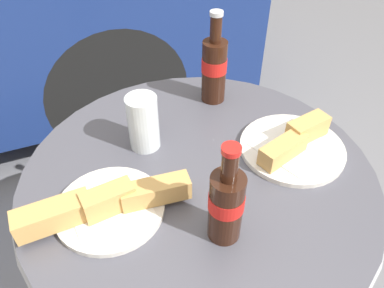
{
  "coord_description": "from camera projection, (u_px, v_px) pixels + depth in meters",
  "views": [
    {
      "loc": [
        -0.23,
        -0.53,
        1.36
      ],
      "look_at": [
        0.0,
        0.04,
        0.81
      ],
      "focal_mm": 35.0,
      "sensor_mm": 36.0,
      "label": 1
    }
  ],
  "objects": [
    {
      "name": "bistro_table",
      "position": [
        198.0,
        220.0,
        0.96
      ],
      "size": [
        0.8,
        0.8,
        0.76
      ],
      "color": "#B7B7BC",
      "rests_on": "ground_plane"
    },
    {
      "name": "drinking_glass",
      "position": [
        143.0,
        125.0,
        0.86
      ],
      "size": [
        0.07,
        0.07,
        0.14
      ],
      "color": "silver",
      "rests_on": "bistro_table"
    },
    {
      "name": "lunch_plate_near",
      "position": [
        293.0,
        144.0,
        0.88
      ],
      "size": [
        0.25,
        0.25,
        0.06
      ],
      "color": "silver",
      "rests_on": "bistro_table"
    },
    {
      "name": "lunch_plate_far",
      "position": [
        106.0,
        205.0,
        0.74
      ],
      "size": [
        0.34,
        0.22,
        0.07
      ],
      "color": "silver",
      "rests_on": "bistro_table"
    },
    {
      "name": "cola_bottle_left",
      "position": [
        214.0,
        68.0,
        0.98
      ],
      "size": [
        0.07,
        0.07,
        0.25
      ],
      "color": "#33190F",
      "rests_on": "bistro_table"
    },
    {
      "name": "cola_bottle_right",
      "position": [
        226.0,
        204.0,
        0.66
      ],
      "size": [
        0.06,
        0.06,
        0.22
      ],
      "color": "#33190F",
      "rests_on": "bistro_table"
    }
  ]
}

